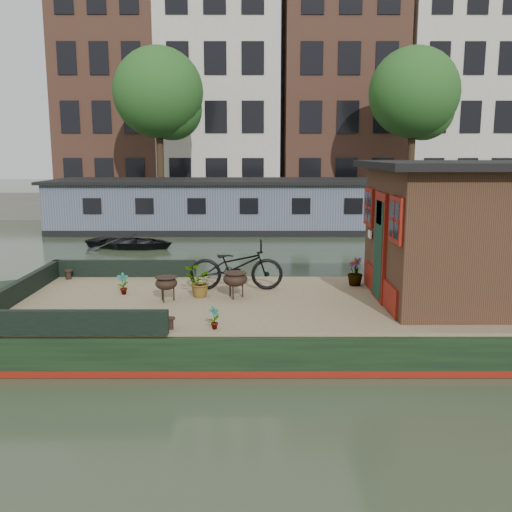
{
  "coord_description": "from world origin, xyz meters",
  "views": [
    {
      "loc": [
        -1.75,
        -9.79,
        3.23
      ],
      "look_at": [
        -1.74,
        0.5,
        1.35
      ],
      "focal_mm": 40.0,
      "sensor_mm": 36.0,
      "label": 1
    }
  ],
  "objects_px": {
    "brazier_rear": "(166,289)",
    "dinghy": "(131,238)",
    "bicycle": "(236,266)",
    "cabin": "(482,231)",
    "brazier_front": "(235,285)",
    "potted_plant_a": "(123,284)"
  },
  "relations": [
    {
      "from": "brazier_rear",
      "to": "cabin",
      "type": "bearing_deg",
      "value": 0.83
    },
    {
      "from": "bicycle",
      "to": "potted_plant_a",
      "type": "bearing_deg",
      "value": 99.54
    },
    {
      "from": "bicycle",
      "to": "brazier_front",
      "type": "height_order",
      "value": "bicycle"
    },
    {
      "from": "bicycle",
      "to": "dinghy",
      "type": "distance_m",
      "value": 9.61
    },
    {
      "from": "cabin",
      "to": "potted_plant_a",
      "type": "height_order",
      "value": "cabin"
    },
    {
      "from": "cabin",
      "to": "dinghy",
      "type": "bearing_deg",
      "value": 130.82
    },
    {
      "from": "brazier_front",
      "to": "brazier_rear",
      "type": "height_order",
      "value": "brazier_front"
    },
    {
      "from": "dinghy",
      "to": "cabin",
      "type": "bearing_deg",
      "value": -124.02
    },
    {
      "from": "bicycle",
      "to": "brazier_front",
      "type": "xyz_separation_m",
      "value": [
        0.0,
        -0.62,
        -0.23
      ]
    },
    {
      "from": "cabin",
      "to": "potted_plant_a",
      "type": "xyz_separation_m",
      "value": [
        -6.37,
        0.39,
        -1.03
      ]
    },
    {
      "from": "cabin",
      "to": "potted_plant_a",
      "type": "relative_size",
      "value": 9.92
    },
    {
      "from": "potted_plant_a",
      "to": "bicycle",
      "type": "bearing_deg",
      "value": 10.32
    },
    {
      "from": "bicycle",
      "to": "brazier_front",
      "type": "bearing_deg",
      "value": 179.47
    },
    {
      "from": "brazier_rear",
      "to": "brazier_front",
      "type": "bearing_deg",
      "value": 11.0
    },
    {
      "from": "brazier_front",
      "to": "cabin",
      "type": "bearing_deg",
      "value": -2.04
    },
    {
      "from": "brazier_front",
      "to": "bicycle",
      "type": "bearing_deg",
      "value": 90.25
    },
    {
      "from": "bicycle",
      "to": "dinghy",
      "type": "relative_size",
      "value": 0.58
    },
    {
      "from": "cabin",
      "to": "brazier_rear",
      "type": "height_order",
      "value": "cabin"
    },
    {
      "from": "brazier_rear",
      "to": "dinghy",
      "type": "relative_size",
      "value": 0.14
    },
    {
      "from": "bicycle",
      "to": "cabin",
      "type": "bearing_deg",
      "value": -100.95
    },
    {
      "from": "potted_plant_a",
      "to": "brazier_rear",
      "type": "distance_m",
      "value": 0.99
    },
    {
      "from": "cabin",
      "to": "dinghy",
      "type": "height_order",
      "value": "cabin"
    }
  ]
}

